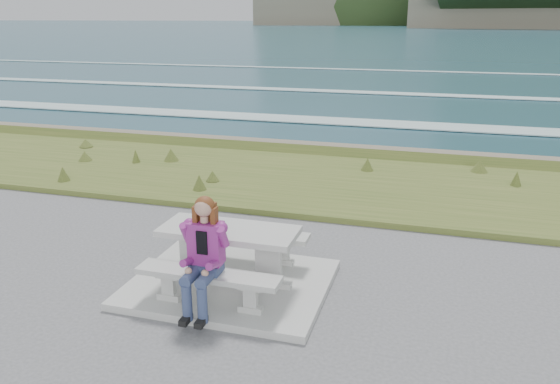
{
  "coord_description": "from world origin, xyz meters",
  "views": [
    {
      "loc": [
        2.52,
        -6.15,
        3.47
      ],
      "look_at": [
        0.34,
        1.2,
        1.01
      ],
      "focal_mm": 35.0,
      "sensor_mm": 36.0,
      "label": 1
    }
  ],
  "objects": [
    {
      "name": "bench_seaward",
      "position": [
        0.0,
        0.7,
        0.45
      ],
      "size": [
        1.8,
        0.35,
        0.45
      ],
      "color": "#A4A5A0",
      "rests_on": "concrete_slab"
    },
    {
      "name": "ocean",
      "position": [
        0.0,
        25.09,
        -1.74
      ],
      "size": [
        1600.0,
        1600.0,
        0.09
      ],
      "color": "#1E4757",
      "rests_on": "ground"
    },
    {
      "name": "bench_landward",
      "position": [
        0.0,
        -0.7,
        0.45
      ],
      "size": [
        1.8,
        0.35,
        0.45
      ],
      "color": "#A4A5A0",
      "rests_on": "concrete_slab"
    },
    {
      "name": "shore_drop",
      "position": [
        0.0,
        7.9,
        0.0
      ],
      "size": [
        160.0,
        0.8,
        2.2
      ],
      "primitive_type": "cube",
      "color": "#685E4E",
      "rests_on": "ground"
    },
    {
      "name": "seated_woman",
      "position": [
        -0.01,
        -0.83,
        0.62
      ],
      "size": [
        0.41,
        0.7,
        1.4
      ],
      "rotation": [
        0.0,
        0.0,
        0.02
      ],
      "color": "navy",
      "rests_on": "concrete_slab"
    },
    {
      "name": "concrete_slab",
      "position": [
        0.0,
        0.0,
        0.05
      ],
      "size": [
        2.6,
        2.1,
        0.1
      ],
      "primitive_type": "cube",
      "color": "#A4A5A0",
      "rests_on": "ground"
    },
    {
      "name": "grass_verge",
      "position": [
        0.0,
        5.0,
        0.0
      ],
      "size": [
        160.0,
        4.5,
        0.22
      ],
      "primitive_type": "cube",
      "color": "#39511E",
      "rests_on": "ground"
    },
    {
      "name": "picnic_table",
      "position": [
        0.0,
        0.0,
        0.68
      ],
      "size": [
        1.8,
        0.75,
        0.75
      ],
      "color": "#A4A5A0",
      "rests_on": "concrete_slab"
    }
  ]
}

